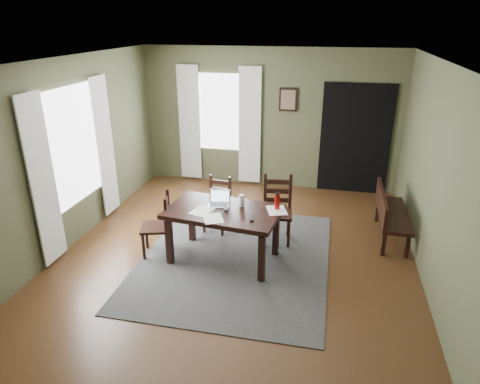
% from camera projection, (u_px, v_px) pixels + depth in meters
% --- Properties ---
extents(ground, '(5.00, 6.00, 0.01)m').
position_uv_depth(ground, '(236.00, 258.00, 6.11)').
color(ground, '#492C16').
extents(room_shell, '(5.02, 6.02, 2.71)m').
position_uv_depth(room_shell, '(235.00, 135.00, 5.43)').
color(room_shell, '#4B4F33').
rests_on(room_shell, ground).
extents(rug, '(2.60, 3.20, 0.01)m').
position_uv_depth(rug, '(236.00, 258.00, 6.11)').
color(rug, '#3B3B3B').
rests_on(rug, ground).
extents(dining_table, '(1.62, 1.09, 0.76)m').
position_uv_depth(dining_table, '(223.00, 216.00, 5.83)').
color(dining_table, black).
rests_on(dining_table, rug).
extents(chair_end, '(0.50, 0.49, 0.91)m').
position_uv_depth(chair_end, '(159.00, 225.00, 6.07)').
color(chair_end, black).
rests_on(chair_end, rug).
extents(chair_back_left, '(0.42, 0.42, 0.86)m').
position_uv_depth(chair_back_left, '(218.00, 205.00, 6.79)').
color(chair_back_left, black).
rests_on(chair_back_left, rug).
extents(chair_back_right, '(0.49, 0.50, 1.01)m').
position_uv_depth(chair_back_right, '(277.00, 210.00, 6.44)').
color(chair_back_right, black).
rests_on(chair_back_right, rug).
extents(bench, '(0.43, 1.33, 0.75)m').
position_uv_depth(bench, '(389.00, 211.00, 6.52)').
color(bench, black).
rests_on(bench, ground).
extents(laptop, '(0.32, 0.26, 0.20)m').
position_uv_depth(laptop, '(219.00, 201.00, 5.94)').
color(laptop, '#B7B7BC').
rests_on(laptop, dining_table).
extents(computer_mouse, '(0.07, 0.10, 0.03)m').
position_uv_depth(computer_mouse, '(226.00, 210.00, 5.76)').
color(computer_mouse, '#3F3F42').
rests_on(computer_mouse, dining_table).
extents(tv_remote, '(0.08, 0.18, 0.02)m').
position_uv_depth(tv_remote, '(252.00, 218.00, 5.53)').
color(tv_remote, black).
rests_on(tv_remote, dining_table).
extents(drinking_glass, '(0.10, 0.10, 0.16)m').
position_uv_depth(drinking_glass, '(242.00, 201.00, 5.87)').
color(drinking_glass, silver).
rests_on(drinking_glass, dining_table).
extents(water_bottle, '(0.08, 0.08, 0.24)m').
position_uv_depth(water_bottle, '(277.00, 201.00, 5.77)').
color(water_bottle, '#A7110C').
rests_on(water_bottle, dining_table).
extents(paper_a, '(0.33, 0.38, 0.00)m').
position_uv_depth(paper_a, '(202.00, 211.00, 5.75)').
color(paper_a, white).
rests_on(paper_a, dining_table).
extents(paper_d, '(0.34, 0.39, 0.00)m').
position_uv_depth(paper_d, '(277.00, 210.00, 5.77)').
color(paper_d, white).
rests_on(paper_d, dining_table).
extents(paper_e, '(0.36, 0.39, 0.00)m').
position_uv_depth(paper_e, '(213.00, 218.00, 5.54)').
color(paper_e, white).
rests_on(paper_e, dining_table).
extents(window_left, '(0.01, 1.30, 1.70)m').
position_uv_depth(window_left, '(73.00, 146.00, 6.23)').
color(window_left, white).
rests_on(window_left, ground).
extents(window_back, '(1.00, 0.01, 1.50)m').
position_uv_depth(window_back, '(219.00, 112.00, 8.45)').
color(window_back, white).
rests_on(window_back, ground).
extents(curtain_left_near, '(0.03, 0.48, 2.30)m').
position_uv_depth(curtain_left_near, '(43.00, 182.00, 5.58)').
color(curtain_left_near, silver).
rests_on(curtain_left_near, ground).
extents(curtain_left_far, '(0.03, 0.48, 2.30)m').
position_uv_depth(curtain_left_far, '(105.00, 147.00, 7.06)').
color(curtain_left_far, silver).
rests_on(curtain_left_far, ground).
extents(curtain_back_left, '(0.44, 0.03, 2.30)m').
position_uv_depth(curtain_back_left, '(190.00, 124.00, 8.63)').
color(curtain_back_left, silver).
rests_on(curtain_back_left, ground).
extents(curtain_back_right, '(0.44, 0.03, 2.30)m').
position_uv_depth(curtain_back_right, '(250.00, 127.00, 8.39)').
color(curtain_back_right, silver).
rests_on(curtain_back_right, ground).
extents(framed_picture, '(0.34, 0.03, 0.44)m').
position_uv_depth(framed_picture, '(288.00, 100.00, 8.06)').
color(framed_picture, black).
rests_on(framed_picture, ground).
extents(doorway_back, '(1.30, 0.03, 2.10)m').
position_uv_depth(doorway_back, '(355.00, 139.00, 8.08)').
color(doorway_back, black).
rests_on(doorway_back, ground).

